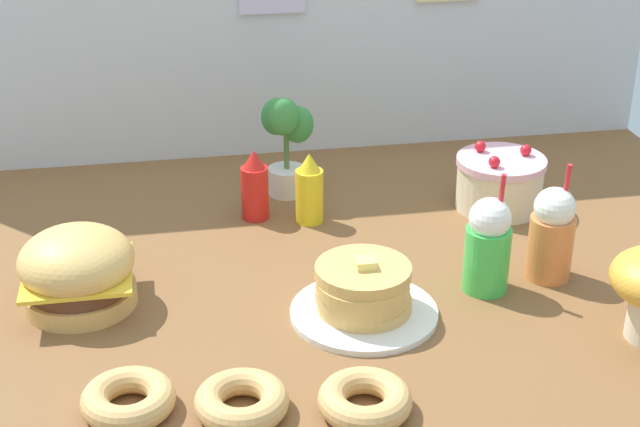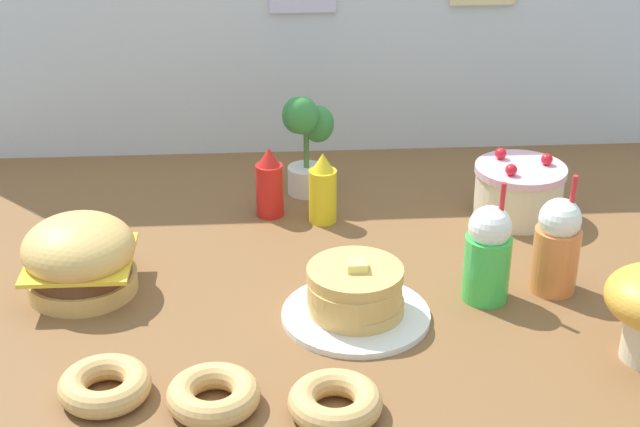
{
  "view_description": "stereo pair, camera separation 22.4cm",
  "coord_description": "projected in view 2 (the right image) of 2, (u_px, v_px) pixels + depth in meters",
  "views": [
    {
      "loc": [
        -0.37,
        -1.88,
        1.16
      ],
      "look_at": [
        -0.02,
        0.11,
        0.18
      ],
      "focal_mm": 53.54,
      "sensor_mm": 36.0,
      "label": 1
    },
    {
      "loc": [
        -0.15,
        -1.9,
        1.16
      ],
      "look_at": [
        -0.02,
        0.11,
        0.18
      ],
      "focal_mm": 53.54,
      "sensor_mm": 36.0,
      "label": 2
    }
  ],
  "objects": [
    {
      "name": "potted_plant",
      "position": [
        306.0,
        140.0,
        2.71
      ],
      "size": [
        0.15,
        0.12,
        0.3
      ],
      "color": "white",
      "rests_on": "ground_plane"
    },
    {
      "name": "ground_plane",
      "position": [
        331.0,
        306.0,
        2.23
      ],
      "size": [
        2.39,
        1.92,
        0.02
      ],
      "primitive_type": "cube",
      "color": "brown"
    },
    {
      "name": "burger",
      "position": [
        80.0,
        257.0,
        2.23
      ],
      "size": [
        0.26,
        0.26,
        0.19
      ],
      "color": "#DBA859",
      "rests_on": "ground_plane"
    },
    {
      "name": "donut_chocolate",
      "position": [
        213.0,
        394.0,
        1.86
      ],
      "size": [
        0.18,
        0.18,
        0.06
      ],
      "color": "tan",
      "rests_on": "ground_plane"
    },
    {
      "name": "pancake_stack",
      "position": [
        355.0,
        296.0,
        2.14
      ],
      "size": [
        0.34,
        0.34,
        0.15
      ],
      "color": "white",
      "rests_on": "ground_plane"
    },
    {
      "name": "donut_pink_glaze",
      "position": [
        105.0,
        385.0,
        1.88
      ],
      "size": [
        0.18,
        0.18,
        0.06
      ],
      "color": "tan",
      "rests_on": "ground_plane"
    },
    {
      "name": "orange_float_cup",
      "position": [
        557.0,
        246.0,
        2.23
      ],
      "size": [
        0.11,
        0.11,
        0.3
      ],
      "color": "orange",
      "rests_on": "ground_plane"
    },
    {
      "name": "mustard_bottle",
      "position": [
        323.0,
        190.0,
        2.57
      ],
      "size": [
        0.08,
        0.08,
        0.2
      ],
      "color": "yellow",
      "rests_on": "ground_plane"
    },
    {
      "name": "ketchup_bottle",
      "position": [
        269.0,
        184.0,
        2.6
      ],
      "size": [
        0.08,
        0.08,
        0.2
      ],
      "color": "red",
      "rests_on": "ground_plane"
    },
    {
      "name": "cream_soda_cup",
      "position": [
        488.0,
        254.0,
        2.19
      ],
      "size": [
        0.11,
        0.11,
        0.3
      ],
      "color": "green",
      "rests_on": "ground_plane"
    },
    {
      "name": "donut_vanilla",
      "position": [
        335.0,
        401.0,
        1.84
      ],
      "size": [
        0.18,
        0.18,
        0.06
      ],
      "color": "tan",
      "rests_on": "ground_plane"
    },
    {
      "name": "layer_cake",
      "position": [
        519.0,
        191.0,
        2.6
      ],
      "size": [
        0.25,
        0.25,
        0.18
      ],
      "color": "beige",
      "rests_on": "ground_plane"
    }
  ]
}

